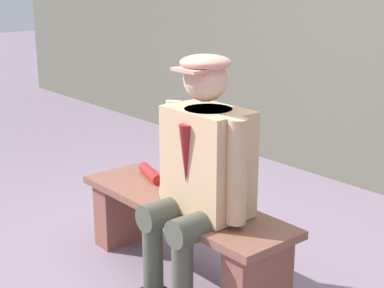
{
  "coord_description": "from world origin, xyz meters",
  "views": [
    {
      "loc": [
        -2.4,
        1.95,
        1.69
      ],
      "look_at": [
        -0.09,
        0.0,
        0.81
      ],
      "focal_mm": 54.97,
      "sensor_mm": 36.0,
      "label": 1
    }
  ],
  "objects": [
    {
      "name": "rolled_magazine",
      "position": [
        0.42,
        -0.08,
        0.49
      ],
      "size": [
        0.29,
        0.15,
        0.07
      ],
      "primitive_type": "cylinder",
      "rotation": [
        0.0,
        1.57,
        -0.31
      ],
      "color": "#B21E1E",
      "rests_on": "bench"
    },
    {
      "name": "bench",
      "position": [
        0.0,
        0.0,
        0.29
      ],
      "size": [
        1.45,
        0.43,
        0.46
      ],
      "color": "brown",
      "rests_on": "ground"
    },
    {
      "name": "ground_plane",
      "position": [
        0.0,
        0.0,
        0.0
      ],
      "size": [
        30.0,
        30.0,
        0.0
      ],
      "primitive_type": "plane",
      "color": "gray"
    },
    {
      "name": "seated_man",
      "position": [
        -0.21,
        0.05,
        0.72
      ],
      "size": [
        0.62,
        0.6,
        1.31
      ],
      "color": "tan",
      "rests_on": "ground"
    }
  ]
}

